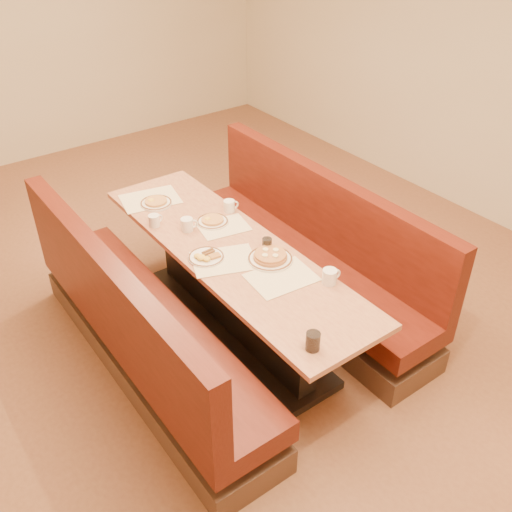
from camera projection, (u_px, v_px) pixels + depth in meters
ground at (233, 329)px, 4.36m from camera, size 8.00×8.00×0.00m
room_envelope at (225, 76)px, 3.26m from camera, size 6.04×8.04×2.82m
diner_table at (231, 291)px, 4.15m from camera, size 0.70×2.50×0.75m
booth_left at (141, 332)px, 3.80m from camera, size 0.55×2.50×1.05m
booth_right at (308, 258)px, 4.51m from camera, size 0.55×2.50×1.05m
placemat_near_left at (224, 260)px, 3.80m from camera, size 0.50×0.44×0.00m
placemat_near_right at (282, 277)px, 3.65m from camera, size 0.44×0.35×0.00m
placemat_far_left at (150, 199)px, 4.50m from camera, size 0.50×0.42×0.00m
placemat_far_right at (224, 227)px, 4.16m from camera, size 0.40×0.33×0.00m
pancake_plate at (270, 258)px, 3.80m from camera, size 0.30×0.30×0.07m
eggs_plate at (206, 257)px, 3.82m from camera, size 0.24×0.24×0.05m
extra_plate_mid at (212, 221)px, 4.20m from camera, size 0.23×0.23×0.05m
extra_plate_far at (156, 203)px, 4.43m from camera, size 0.25×0.25×0.05m
coffee_mug_a at (330, 276)px, 3.58m from camera, size 0.13×0.09×0.10m
coffee_mug_b at (187, 224)px, 4.10m from camera, size 0.12×0.09×0.09m
coffee_mug_c at (230, 206)px, 4.32m from camera, size 0.12×0.09×0.09m
coffee_mug_d at (155, 220)px, 4.15m from camera, size 0.12×0.08×0.09m
soda_tumbler_near at (313, 341)px, 3.08m from camera, size 0.08×0.08×0.11m
soda_tumbler_mid at (267, 244)px, 3.89m from camera, size 0.07×0.07×0.09m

